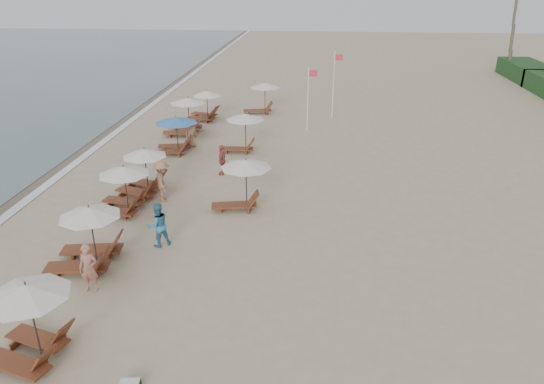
# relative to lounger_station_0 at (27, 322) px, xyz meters

# --- Properties ---
(ground) EXTENTS (160.00, 160.00, 0.00)m
(ground) POSITION_rel_lounger_station_0_xyz_m (5.40, 4.80, -1.21)
(ground) COLOR tan
(ground) RESTS_ON ground
(wet_sand_band) EXTENTS (3.20, 140.00, 0.01)m
(wet_sand_band) POSITION_rel_lounger_station_0_xyz_m (-7.10, 14.80, -1.20)
(wet_sand_band) COLOR #6B5E4C
(wet_sand_band) RESTS_ON ground
(foam_line) EXTENTS (0.50, 140.00, 0.02)m
(foam_line) POSITION_rel_lounger_station_0_xyz_m (-5.80, 14.80, -1.20)
(foam_line) COLOR white
(foam_line) RESTS_ON ground
(lounger_station_0) EXTENTS (2.48, 2.19, 2.38)m
(lounger_station_0) POSITION_rel_lounger_station_0_xyz_m (0.00, 0.00, 0.00)
(lounger_station_0) COLOR brown
(lounger_station_0) RESTS_ON ground
(lounger_station_1) EXTENTS (2.69, 2.31, 2.29)m
(lounger_station_1) POSITION_rel_lounger_station_0_xyz_m (-0.56, 4.71, -0.20)
(lounger_station_1) COLOR brown
(lounger_station_1) RESTS_ON ground
(lounger_station_2) EXTENTS (2.52, 2.17, 2.09)m
(lounger_station_2) POSITION_rel_lounger_station_0_xyz_m (-0.95, 9.09, -0.16)
(lounger_station_2) COLOR brown
(lounger_station_2) RESTS_ON ground
(lounger_station_3) EXTENTS (2.54, 2.44, 2.16)m
(lounger_station_3) POSITION_rel_lounger_station_0_xyz_m (-0.79, 11.22, -0.20)
(lounger_station_3) COLOR brown
(lounger_station_3) RESTS_ON ground
(lounger_station_4) EXTENTS (2.65, 2.44, 2.14)m
(lounger_station_4) POSITION_rel_lounger_station_0_xyz_m (-0.83, 16.97, -0.04)
(lounger_station_4) COLOR brown
(lounger_station_4) RESTS_ON ground
(lounger_station_5) EXTENTS (2.81, 2.43, 2.38)m
(lounger_station_5) POSITION_rel_lounger_station_0_xyz_m (-1.18, 20.68, -0.14)
(lounger_station_5) COLOR brown
(lounger_station_5) RESTS_ON ground
(lounger_station_6) EXTENTS (2.51, 2.32, 2.05)m
(lounger_station_6) POSITION_rel_lounger_station_0_xyz_m (-0.70, 24.24, -0.21)
(lounger_station_6) COLOR brown
(lounger_station_6) RESTS_ON ground
(inland_station_0) EXTENTS (2.72, 2.24, 2.22)m
(inland_station_0) POSITION_rel_lounger_station_0_xyz_m (4.13, 9.87, 0.16)
(inland_station_0) COLOR brown
(inland_station_0) RESTS_ON ground
(inland_station_1) EXTENTS (2.62, 2.24, 2.22)m
(inland_station_1) POSITION_rel_lounger_station_0_xyz_m (3.02, 17.53, 0.21)
(inland_station_1) COLOR brown
(inland_station_1) RESTS_ON ground
(inland_station_2) EXTENTS (2.78, 2.24, 2.22)m
(inland_station_2) POSITION_rel_lounger_station_0_xyz_m (3.14, 26.36, 0.13)
(inland_station_2) COLOR brown
(inland_station_2) RESTS_ON ground
(beachgoer_near) EXTENTS (0.62, 0.41, 1.69)m
(beachgoer_near) POSITION_rel_lounger_station_0_xyz_m (0.20, 3.20, -0.36)
(beachgoer_near) COLOR #B77463
(beachgoer_near) RESTS_ON ground
(beachgoer_mid_a) EXTENTS (1.08, 1.04, 1.75)m
(beachgoer_mid_a) POSITION_rel_lounger_station_0_xyz_m (1.52, 6.33, -0.33)
(beachgoer_mid_a) COLOR teal
(beachgoer_mid_a) RESTS_ON ground
(beachgoer_mid_b) EXTENTS (1.11, 1.40, 1.90)m
(beachgoer_mid_b) POSITION_rel_lounger_station_0_xyz_m (0.48, 10.38, -0.26)
(beachgoer_mid_b) COLOR #9B6B4E
(beachgoer_mid_b) RESTS_ON ground
(beachgoer_far_a) EXTENTS (0.47, 0.96, 1.59)m
(beachgoer_far_a) POSITION_rel_lounger_station_0_xyz_m (2.54, 13.85, -0.41)
(beachgoer_far_a) COLOR #AF4C46
(beachgoer_far_a) RESTS_ON ground
(beachgoer_far_b) EXTENTS (0.96, 1.01, 1.74)m
(beachgoer_far_b) POSITION_rel_lounger_station_0_xyz_m (-0.15, 18.12, -0.34)
(beachgoer_far_b) COLOR #AB7B5C
(beachgoer_far_b) RESTS_ON ground
(flag_pole_near) EXTENTS (0.59, 0.08, 4.16)m
(flag_pole_near) POSITION_rel_lounger_station_0_xyz_m (6.68, 22.16, 1.11)
(flag_pole_near) COLOR silver
(flag_pole_near) RESTS_ON ground
(flag_pole_far) EXTENTS (0.60, 0.08, 4.68)m
(flag_pole_far) POSITION_rel_lounger_station_0_xyz_m (8.36, 25.39, 1.38)
(flag_pole_far) COLOR silver
(flag_pole_far) RESTS_ON ground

